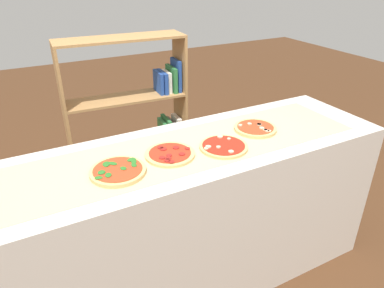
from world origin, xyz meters
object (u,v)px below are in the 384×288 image
Objects in this scene: pizza_pepperoni_1 at (170,154)px; bookshelf at (142,127)px; pizza_spinach_0 at (118,171)px; pizza_mushroom_2 at (223,146)px; pizza_mushroom_3 at (255,128)px.

pizza_pepperoni_1 is 1.13m from bookshelf.
pizza_spinach_0 is 1.25m from bookshelf.
pizza_pepperoni_1 is (0.29, 0.04, -0.00)m from pizza_spinach_0.
pizza_mushroom_2 is 0.31m from pizza_mushroom_3.
bookshelf is at bearing 108.92° from pizza_mushroom_3.
bookshelf is at bearing 77.85° from pizza_pepperoni_1.
pizza_mushroom_2 is 0.19× the size of bookshelf.
bookshelf is at bearing 64.82° from pizza_spinach_0.
pizza_mushroom_2 is (0.57, -0.02, -0.00)m from pizza_spinach_0.
pizza_spinach_0 is at bearing -174.59° from pizza_mushroom_3.
bookshelf is (-0.06, 1.11, -0.33)m from pizza_mushroom_2.
bookshelf reaches higher than pizza_spinach_0.
pizza_mushroom_3 is at bearing 4.45° from pizza_pepperoni_1.
pizza_pepperoni_1 is 0.58m from pizza_mushroom_3.
pizza_mushroom_3 reaches higher than pizza_mushroom_2.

